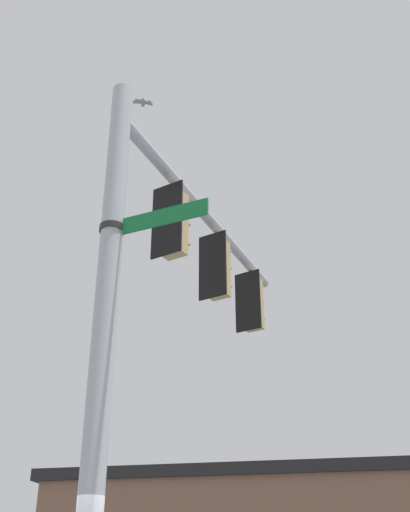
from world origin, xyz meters
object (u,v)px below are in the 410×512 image
Objects in this scene: traffic_light_nearest_pole at (174,224)px; traffic_light_mid_inner at (218,269)px; bird_flying at (143,102)px; traffic_light_mid_outer at (252,304)px; street_name_sign at (137,223)px.

traffic_light_mid_inner is at bearing 97.58° from traffic_light_nearest_pole.
bird_flying is (-1.89, -0.02, 4.61)m from traffic_light_mid_inner.
traffic_light_mid_inner is at bearing 0.48° from bird_flying.
traffic_light_nearest_pole is at bearing -38.18° from bird_flying.
traffic_light_mid_inner and traffic_light_mid_outer have the same top height.
traffic_light_mid_inner is at bearing -82.42° from traffic_light_mid_outer.
street_name_sign is at bearing -78.34° from traffic_light_mid_outer.
street_name_sign is (1.02, -4.94, -0.95)m from traffic_light_mid_outer.
traffic_light_mid_inner is (-0.22, 1.68, 0.00)m from traffic_light_nearest_pole.
traffic_light_mid_inner is 4.99m from bird_flying.
traffic_light_mid_outer is 0.90× the size of street_name_sign.
traffic_light_mid_inner is 3.27× the size of bird_flying.
street_name_sign is (0.57, -1.59, -0.95)m from traffic_light_nearest_pole.
traffic_light_nearest_pole is 1.69m from traffic_light_mid_inner.
traffic_light_nearest_pole is 1.94m from street_name_sign.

